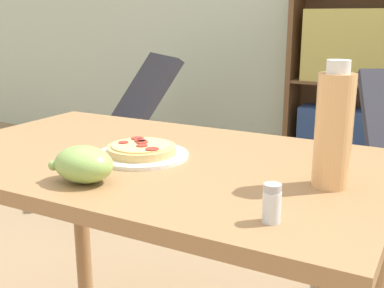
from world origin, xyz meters
TOP-DOWN VIEW (x-y plane):
  - dining_table at (0.07, 0.06)m, footprint 1.21×0.74m
  - pizza_on_plate at (0.05, 0.03)m, footprint 0.24×0.24m
  - grape_bunch at (0.05, -0.19)m, footprint 0.14×0.11m
  - drink_bottle at (0.53, 0.04)m, footprint 0.08×0.08m
  - salt_shaker at (0.48, -0.19)m, footprint 0.03×0.03m
  - lounge_chair_near at (-1.19, 1.55)m, footprint 0.86×0.94m
  - bookshelf at (0.14, 2.45)m, footprint 0.88×0.30m

SIDE VIEW (x-z plane):
  - lounge_chair_near at x=-1.19m, z-range -0.15..0.73m
  - bookshelf at x=0.14m, z-range -0.06..1.32m
  - dining_table at x=0.07m, z-range 0.27..1.05m
  - pizza_on_plate at x=0.05m, z-range 0.77..0.81m
  - salt_shaker at x=0.48m, z-range 0.77..0.85m
  - grape_bunch at x=0.05m, z-range 0.77..0.86m
  - drink_bottle at x=0.53m, z-range 0.77..1.04m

